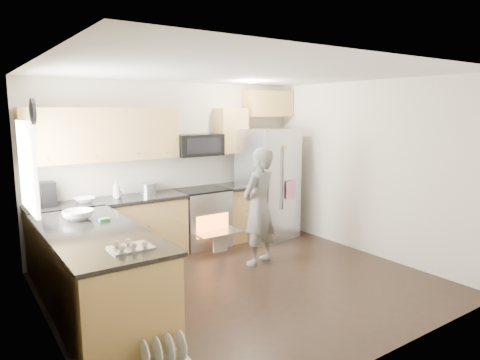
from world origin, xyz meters
TOP-DOWN VIEW (x-y plane):
  - ground at (0.00, 0.00)m, footprint 4.50×4.50m
  - room_shell at (-0.04, 0.02)m, footprint 4.54×4.04m
  - back_cabinet_run at (-0.58, 1.75)m, footprint 4.45×0.64m
  - peninsula at (-1.75, 0.25)m, footprint 0.96×2.36m
  - stove_range at (0.35, 1.69)m, footprint 0.76×0.97m
  - refrigerator at (1.50, 1.45)m, footprint 1.02×0.86m
  - person at (0.60, 0.51)m, footprint 0.69×0.56m
  - dish_rack at (-1.58, -1.04)m, footprint 0.47×0.39m

SIDE VIEW (x-z plane):
  - ground at x=0.00m, z-range 0.00..0.00m
  - dish_rack at x=-1.58m, z-range -0.06..0.21m
  - peninsula at x=-1.75m, z-range -0.05..0.98m
  - stove_range at x=0.35m, z-range -0.22..1.57m
  - person at x=0.60m, z-range 0.00..1.66m
  - refrigerator at x=1.50m, z-range 0.00..1.87m
  - back_cabinet_run at x=-0.58m, z-range -0.29..2.21m
  - room_shell at x=-0.04m, z-range 0.36..2.98m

